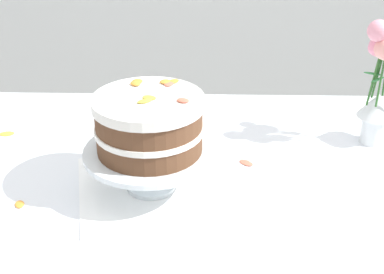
{
  "coord_description": "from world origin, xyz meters",
  "views": [
    {
      "loc": [
        -0.03,
        -1.06,
        1.42
      ],
      "look_at": [
        -0.06,
        -0.01,
        0.86
      ],
      "focal_mm": 51.35,
      "sensor_mm": 36.0,
      "label": 1
    }
  ],
  "objects": [
    {
      "name": "loose_petal_1",
      "position": [
        -0.56,
        0.22,
        0.74
      ],
      "size": [
        0.04,
        0.03,
        0.0
      ],
      "primitive_type": "ellipsoid",
      "rotation": [
        0.0,
        0.0,
        3.25
      ],
      "color": "yellow",
      "rests_on": "dining_table"
    },
    {
      "name": "loose_petal_2",
      "position": [
        -0.43,
        -0.1,
        0.74
      ],
      "size": [
        0.03,
        0.03,
        0.0
      ],
      "primitive_type": "ellipsoid",
      "rotation": [
        0.0,
        0.0,
        5.07
      ],
      "color": "orange",
      "rests_on": "dining_table"
    },
    {
      "name": "cake_stand",
      "position": [
        -0.15,
        -0.03,
        0.82
      ],
      "size": [
        0.29,
        0.29,
        0.1
      ],
      "color": "silver",
      "rests_on": "linen_napkin"
    },
    {
      "name": "linen_napkin",
      "position": [
        -0.15,
        -0.03,
        0.74
      ],
      "size": [
        0.38,
        0.38,
        0.0
      ],
      "primitive_type": "cube",
      "rotation": [
        0.0,
        0.0,
        0.22
      ],
      "color": "white",
      "rests_on": "dining_table"
    },
    {
      "name": "flower_vase",
      "position": [
        0.4,
        0.2,
        0.92
      ],
      "size": [
        0.12,
        0.12,
        0.35
      ],
      "color": "silver",
      "rests_on": "dining_table"
    },
    {
      "name": "loose_petal_0",
      "position": [
        0.07,
        0.08,
        0.74
      ],
      "size": [
        0.04,
        0.04,
        0.0
      ],
      "primitive_type": "ellipsoid",
      "rotation": [
        0.0,
        0.0,
        2.36
      ],
      "color": "#E56B51",
      "rests_on": "dining_table"
    },
    {
      "name": "dining_table",
      "position": [
        0.0,
        -0.03,
        0.65
      ],
      "size": [
        1.4,
        1.0,
        0.74
      ],
      "color": "white",
      "rests_on": "ground"
    },
    {
      "name": "layer_cake",
      "position": [
        -0.15,
        -0.03,
        0.9
      ],
      "size": [
        0.24,
        0.24,
        0.13
      ],
      "color": "brown",
      "rests_on": "cake_stand"
    }
  ]
}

